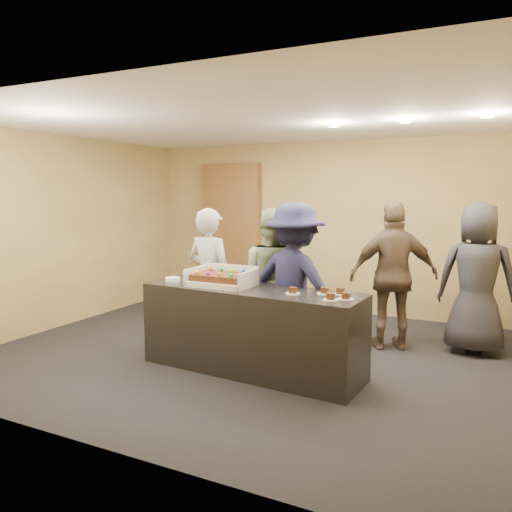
% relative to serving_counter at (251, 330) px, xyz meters
% --- Properties ---
extents(room, '(6.04, 6.00, 2.70)m').
position_rel_serving_counter_xyz_m(room, '(-0.26, 0.54, 0.90)').
color(room, black).
rests_on(room, ground).
extents(serving_counter, '(2.44, 0.85, 0.90)m').
position_rel_serving_counter_xyz_m(serving_counter, '(0.00, 0.00, 0.00)').
color(serving_counter, black).
rests_on(serving_counter, floor).
extents(storage_cabinet, '(1.09, 0.15, 2.40)m').
position_rel_serving_counter_xyz_m(storage_cabinet, '(-1.89, 2.95, 0.75)').
color(storage_cabinet, brown).
rests_on(storage_cabinet, floor).
extents(cake_box, '(0.68, 0.47, 0.20)m').
position_rel_serving_counter_xyz_m(cake_box, '(-0.36, 0.03, 0.50)').
color(cake_box, white).
rests_on(cake_box, serving_counter).
extents(sheet_cake, '(0.58, 0.40, 0.11)m').
position_rel_serving_counter_xyz_m(sheet_cake, '(-0.37, 0.00, 0.55)').
color(sheet_cake, '#3A1E0D').
rests_on(sheet_cake, cake_box).
extents(plate_stack, '(0.17, 0.17, 0.04)m').
position_rel_serving_counter_xyz_m(plate_stack, '(-1.00, -0.01, 0.47)').
color(plate_stack, white).
rests_on(plate_stack, serving_counter).
extents(slice_a, '(0.15, 0.15, 0.07)m').
position_rel_serving_counter_xyz_m(slice_a, '(0.50, -0.06, 0.47)').
color(slice_a, white).
rests_on(slice_a, serving_counter).
extents(slice_b, '(0.15, 0.15, 0.07)m').
position_rel_serving_counter_xyz_m(slice_b, '(0.78, 0.07, 0.47)').
color(slice_b, white).
rests_on(slice_b, serving_counter).
extents(slice_c, '(0.15, 0.15, 0.07)m').
position_rel_serving_counter_xyz_m(slice_c, '(0.93, -0.18, 0.47)').
color(slice_c, white).
rests_on(slice_c, serving_counter).
extents(slice_d, '(0.15, 0.15, 0.07)m').
position_rel_serving_counter_xyz_m(slice_d, '(0.93, 0.12, 0.47)').
color(slice_d, white).
rests_on(slice_d, serving_counter).
extents(slice_e, '(0.15, 0.15, 0.07)m').
position_rel_serving_counter_xyz_m(slice_e, '(1.05, -0.08, 0.47)').
color(slice_e, white).
rests_on(slice_e, serving_counter).
extents(person_server_grey, '(0.67, 0.48, 1.72)m').
position_rel_serving_counter_xyz_m(person_server_grey, '(-0.79, 0.45, 0.41)').
color(person_server_grey, '#A5A5AA').
rests_on(person_server_grey, floor).
extents(person_sage_man, '(0.92, 0.77, 1.72)m').
position_rel_serving_counter_xyz_m(person_sage_man, '(-0.10, 0.74, 0.41)').
color(person_sage_man, gray).
rests_on(person_sage_man, floor).
extents(person_navy_man, '(1.27, 0.88, 1.80)m').
position_rel_serving_counter_xyz_m(person_navy_man, '(0.31, 0.45, 0.45)').
color(person_navy_man, '#1D1E40').
rests_on(person_navy_man, floor).
extents(person_brown_extra, '(1.15, 0.85, 1.81)m').
position_rel_serving_counter_xyz_m(person_brown_extra, '(1.19, 1.47, 0.45)').
color(person_brown_extra, brown).
rests_on(person_brown_extra, floor).
extents(person_dark_suit, '(0.91, 0.61, 1.80)m').
position_rel_serving_counter_xyz_m(person_dark_suit, '(2.10, 1.73, 0.45)').
color(person_dark_suit, '#29292E').
rests_on(person_dark_suit, floor).
extents(ceiling_spotlights, '(1.72, 0.12, 0.03)m').
position_rel_serving_counter_xyz_m(ceiling_spotlights, '(1.34, 1.04, 2.22)').
color(ceiling_spotlights, '#FFEAC6').
rests_on(ceiling_spotlights, ceiling).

